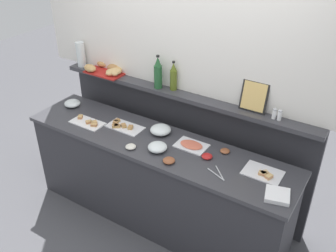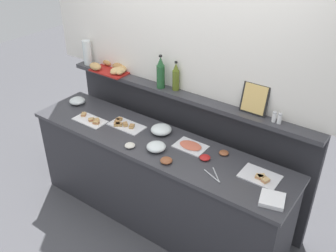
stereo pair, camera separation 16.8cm
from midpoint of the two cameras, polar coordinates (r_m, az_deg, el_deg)
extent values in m
plane|color=#4C4C51|center=(4.25, 4.36, -8.90)|extent=(12.00, 12.00, 0.00)
cube|color=#2D2D33|center=(3.59, -0.51, -8.58)|extent=(2.50, 0.56, 0.87)
cube|color=#38383D|center=(3.32, -0.55, -2.55)|extent=(2.54, 0.60, 0.03)
cube|color=#2D2D33|center=(3.82, 3.76, -3.07)|extent=(2.60, 0.08, 1.17)
cube|color=#38383D|center=(3.48, 3.66, 4.86)|extent=(2.60, 0.22, 0.04)
cube|color=white|center=(3.29, 4.77, 16.54)|extent=(3.20, 0.08, 1.39)
cube|color=silver|center=(3.53, -4.89, 0.01)|extent=(0.34, 0.18, 0.01)
cube|color=#AD7A47|center=(3.59, -6.26, 0.63)|extent=(0.06, 0.07, 0.01)
cube|color=#E5C666|center=(3.58, -6.27, 0.74)|extent=(0.06, 0.07, 0.01)
cube|color=#AD7A47|center=(3.58, -6.28, 0.85)|extent=(0.06, 0.07, 0.01)
cube|color=#AD7A47|center=(3.61, -6.06, 0.88)|extent=(0.04, 0.06, 0.01)
cube|color=#E5C666|center=(3.61, -6.06, 0.99)|extent=(0.04, 0.06, 0.01)
cube|color=#AD7A47|center=(3.60, -6.07, 1.10)|extent=(0.04, 0.06, 0.01)
cube|color=#AD7A47|center=(3.49, -4.11, -0.17)|extent=(0.06, 0.07, 0.01)
cube|color=#E5C666|center=(3.49, -4.11, -0.05)|extent=(0.06, 0.07, 0.01)
cube|color=#AD7A47|center=(3.48, -4.11, 0.06)|extent=(0.06, 0.07, 0.01)
cube|color=#AD7A47|center=(3.53, -5.98, 0.13)|extent=(0.07, 0.06, 0.01)
cube|color=#E5C666|center=(3.53, -5.99, 0.24)|extent=(0.07, 0.06, 0.01)
cube|color=#AD7A47|center=(3.52, -5.99, 0.36)|extent=(0.07, 0.06, 0.01)
cube|color=#AD7A47|center=(3.53, -5.08, 0.14)|extent=(0.07, 0.07, 0.01)
cube|color=#E5C666|center=(3.52, -5.08, 0.25)|extent=(0.07, 0.07, 0.01)
cube|color=#AD7A47|center=(3.52, -5.09, 0.36)|extent=(0.07, 0.07, 0.01)
cube|color=#AD7A47|center=(3.53, -6.36, 0.11)|extent=(0.07, 0.07, 0.01)
cube|color=#E5C666|center=(3.53, -6.37, 0.22)|extent=(0.07, 0.07, 0.01)
cube|color=#AD7A47|center=(3.52, -6.38, 0.34)|extent=(0.07, 0.07, 0.01)
cube|color=white|center=(3.67, -10.38, 0.82)|extent=(0.33, 0.17, 0.01)
cube|color=tan|center=(3.63, -9.45, 0.75)|extent=(0.06, 0.07, 0.01)
cube|color=#B24738|center=(3.62, -9.46, 0.86)|extent=(0.06, 0.07, 0.01)
cube|color=tan|center=(3.62, -9.47, 0.97)|extent=(0.06, 0.07, 0.01)
cube|color=tan|center=(3.59, -9.44, 0.39)|extent=(0.07, 0.06, 0.01)
cube|color=#B24738|center=(3.58, -9.45, 0.50)|extent=(0.07, 0.06, 0.01)
cube|color=tan|center=(3.58, -9.47, 0.61)|extent=(0.07, 0.06, 0.01)
cube|color=tan|center=(3.64, -10.16, 0.83)|extent=(0.06, 0.07, 0.01)
cube|color=#B24738|center=(3.64, -10.17, 0.93)|extent=(0.06, 0.07, 0.01)
cube|color=tan|center=(3.64, -10.18, 1.04)|extent=(0.06, 0.07, 0.01)
cube|color=tan|center=(3.75, -11.33, 1.60)|extent=(0.06, 0.07, 0.01)
cube|color=#B24738|center=(3.74, -11.34, 1.71)|extent=(0.06, 0.07, 0.01)
cube|color=tan|center=(3.74, -11.35, 1.82)|extent=(0.06, 0.07, 0.01)
cube|color=silver|center=(3.01, 15.26, -7.36)|extent=(0.30, 0.21, 0.01)
cube|color=tan|center=(2.98, 15.15, -7.55)|extent=(0.06, 0.04, 0.01)
cube|color=#D1664C|center=(2.97, 15.17, -7.43)|extent=(0.06, 0.04, 0.01)
cube|color=tan|center=(2.97, 15.19, -7.31)|extent=(0.06, 0.04, 0.01)
cube|color=tan|center=(2.98, 15.46, -7.49)|extent=(0.07, 0.07, 0.01)
cube|color=#D1664C|center=(2.98, 15.48, -7.37)|extent=(0.07, 0.07, 0.01)
cube|color=tan|center=(2.97, 15.50, -7.25)|extent=(0.07, 0.07, 0.01)
cube|color=tan|center=(2.95, 16.07, -8.02)|extent=(0.06, 0.07, 0.01)
cube|color=#D1664C|center=(2.95, 16.09, -7.90)|extent=(0.06, 0.07, 0.01)
cube|color=tan|center=(2.94, 16.11, -7.78)|extent=(0.06, 0.07, 0.01)
cube|color=silver|center=(3.24, 4.91, -3.12)|extent=(0.27, 0.19, 0.01)
ellipsoid|color=#D1664C|center=(3.23, 4.92, -2.96)|extent=(0.20, 0.13, 0.01)
ellipsoid|color=silver|center=(4.00, -12.34, 3.72)|extent=(0.16, 0.16, 0.06)
ellipsoid|color=#BF4C3F|center=(4.00, -12.32, 3.57)|extent=(0.13, 0.13, 0.04)
ellipsoid|color=silver|center=(3.18, -0.27, -3.16)|extent=(0.16, 0.16, 0.07)
ellipsoid|color=#F28C4C|center=(3.18, -0.27, -3.34)|extent=(0.13, 0.13, 0.04)
ellipsoid|color=silver|center=(3.40, 0.38, -0.55)|extent=(0.19, 0.19, 0.08)
ellipsoid|color=white|center=(3.41, 0.38, -0.74)|extent=(0.15, 0.15, 0.05)
ellipsoid|color=brown|center=(3.18, 9.92, -4.03)|extent=(0.08, 0.08, 0.03)
ellipsoid|color=silver|center=(3.23, -4.28, -2.95)|extent=(0.09, 0.09, 0.03)
ellipsoid|color=brown|center=(3.04, 1.33, -5.24)|extent=(0.10, 0.10, 0.03)
ellipsoid|color=red|center=(3.10, 7.14, -4.77)|extent=(0.09, 0.09, 0.03)
cylinder|color=#B7BABF|center=(2.94, 8.26, -7.47)|extent=(0.17, 0.07, 0.01)
cylinder|color=#B7BABF|center=(2.95, 8.90, -7.29)|extent=(0.13, 0.13, 0.01)
sphere|color=#B7BABF|center=(2.89, 9.42, -8.38)|extent=(0.01, 0.01, 0.01)
cube|color=white|center=(2.81, 17.12, -10.58)|extent=(0.21, 0.21, 0.03)
cylinder|color=#23562D|center=(3.50, 0.28, 7.42)|extent=(0.08, 0.08, 0.22)
cone|color=#23562D|center=(3.44, 0.29, 9.71)|extent=(0.06, 0.06, 0.08)
cylinder|color=black|center=(3.43, 0.29, 10.49)|extent=(0.03, 0.03, 0.02)
cylinder|color=#56661E|center=(3.47, 2.58, 6.87)|extent=(0.06, 0.06, 0.19)
cone|color=#56661E|center=(3.41, 2.63, 8.86)|extent=(0.05, 0.05, 0.07)
cylinder|color=black|center=(3.40, 2.65, 9.56)|extent=(0.03, 0.03, 0.02)
cylinder|color=white|center=(3.10, 17.20, 1.21)|extent=(0.03, 0.03, 0.08)
cylinder|color=#B7BABF|center=(3.08, 17.32, 1.91)|extent=(0.03, 0.03, 0.01)
cylinder|color=white|center=(3.09, 17.95, 0.97)|extent=(0.03, 0.03, 0.08)
cylinder|color=#B7BABF|center=(3.07, 18.08, 1.67)|extent=(0.03, 0.03, 0.01)
cube|color=#B2231E|center=(3.93, -7.31, 8.28)|extent=(0.40, 0.26, 0.02)
ellipsoid|color=#AD7A47|center=(3.91, -6.20, 8.92)|extent=(0.17, 0.14, 0.07)
ellipsoid|color=tan|center=(3.94, -9.67, 8.84)|extent=(0.17, 0.13, 0.07)
ellipsoid|color=tan|center=(3.82, -6.26, 8.30)|extent=(0.18, 0.16, 0.06)
ellipsoid|color=tan|center=(3.81, -6.62, 8.15)|extent=(0.11, 0.14, 0.05)
ellipsoid|color=#B7844C|center=(4.04, -7.85, 9.46)|extent=(0.14, 0.11, 0.06)
ellipsoid|color=tan|center=(3.81, -6.10, 8.28)|extent=(0.17, 0.18, 0.06)
ellipsoid|color=tan|center=(3.91, -5.78, 8.81)|extent=(0.14, 0.15, 0.06)
ellipsoid|color=tan|center=(3.88, -5.59, 8.66)|extent=(0.16, 0.15, 0.06)
cube|color=black|center=(3.15, 14.43, 3.99)|extent=(0.23, 0.07, 0.26)
cube|color=#E0B766|center=(3.14, 14.38, 3.96)|extent=(0.20, 0.05, 0.23)
cylinder|color=silver|center=(4.10, -10.89, 10.80)|extent=(0.09, 0.09, 0.26)
camera|label=1|loc=(0.08, -88.53, 0.88)|focal=40.47mm
camera|label=2|loc=(0.08, 91.47, -0.88)|focal=40.47mm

